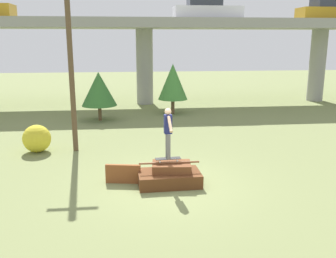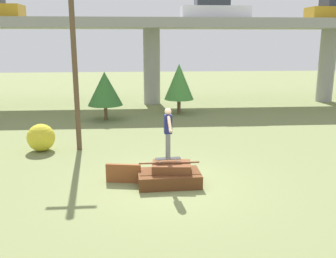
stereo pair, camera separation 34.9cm
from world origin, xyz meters
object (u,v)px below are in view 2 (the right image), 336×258
(car_on_overpass_left, at_px, (214,10))
(bush_yellow_flowering, at_px, (41,138))
(tree_behind_left, at_px, (105,89))
(utility_pole, at_px, (74,60))
(tree_behind_right, at_px, (179,82))
(skateboard, at_px, (168,159))
(skater, at_px, (168,130))

(car_on_overpass_left, height_order, bush_yellow_flowering, car_on_overpass_left)
(tree_behind_left, relative_size, bush_yellow_flowering, 2.42)
(utility_pole, distance_m, tree_behind_right, 8.60)
(tree_behind_left, bearing_deg, skateboard, -74.25)
(utility_pole, xyz_separation_m, tree_behind_right, (4.71, 7.01, -1.62))
(skater, height_order, utility_pole, utility_pole)
(car_on_overpass_left, distance_m, tree_behind_left, 9.31)
(skater, distance_m, tree_behind_right, 10.98)
(bush_yellow_flowering, bearing_deg, tree_behind_right, 48.88)
(car_on_overpass_left, bearing_deg, bush_yellow_flowering, -130.26)
(utility_pole, relative_size, tree_behind_right, 2.32)
(tree_behind_left, xyz_separation_m, bush_yellow_flowering, (-2.03, -5.62, -1.17))
(skateboard, bearing_deg, tree_behind_right, 82.29)
(skater, relative_size, tree_behind_left, 0.59)
(utility_pole, xyz_separation_m, tree_behind_left, (0.58, 5.57, -1.80))
(utility_pole, bearing_deg, skater, -50.03)
(tree_behind_left, bearing_deg, car_on_overpass_left, 35.00)
(skateboard, bearing_deg, car_on_overpass_left, 74.00)
(skateboard, xyz_separation_m, bush_yellow_flowering, (-4.69, 3.81, -0.26))
(tree_behind_right, bearing_deg, bush_yellow_flowering, -131.12)
(tree_behind_left, height_order, bush_yellow_flowering, tree_behind_left)
(skateboard, distance_m, skater, 0.89)
(utility_pole, distance_m, bush_yellow_flowering, 3.30)
(car_on_overpass_left, xyz_separation_m, tree_behind_right, (-2.58, -3.27, -4.23))
(skateboard, relative_size, tree_behind_left, 0.30)
(skateboard, distance_m, tree_behind_right, 11.03)
(car_on_overpass_left, xyz_separation_m, bush_yellow_flowering, (-8.75, -10.33, -5.57))
(tree_behind_right, bearing_deg, skateboard, -97.71)
(tree_behind_right, bearing_deg, car_on_overpass_left, 51.67)
(utility_pole, height_order, bush_yellow_flowering, utility_pole)
(utility_pole, bearing_deg, tree_behind_left, 84.04)
(car_on_overpass_left, height_order, utility_pole, car_on_overpass_left)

